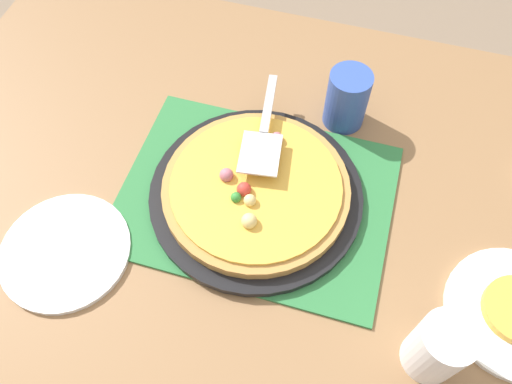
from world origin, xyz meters
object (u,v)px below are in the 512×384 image
Objects in this scene: pizza_pan at (256,194)px; pizza_server at (264,132)px; pizza at (256,188)px; cup_near at (438,348)px; plate_side at (65,251)px; cup_corner at (347,99)px.

pizza_pan is 0.11m from pizza_server.
pizza is 2.75× the size of cup_near.
pizza_pan is 1.63× the size of pizza_server.
plate_side is (0.28, 0.19, -0.03)m from pizza.
cup_corner is (-0.39, -0.42, 0.06)m from plate_side.
cup_near reaches higher than pizza_server.
pizza is at bearing 16.86° from pizza_pan.
cup_corner reaches higher than pizza.
pizza reaches higher than pizza_pan.
cup_corner reaches higher than plate_side.
pizza_server is at bearing -132.39° from plate_side.
pizza is at bearing 97.78° from pizza_server.
pizza_pan is at bearing -145.22° from plate_side.
cup_corner reaches higher than pizza_pan.
cup_near is (-0.61, 0.01, 0.06)m from plate_side.
plate_side is 0.58m from cup_corner.
pizza_server is (0.13, 0.13, 0.01)m from cup_corner.
pizza is 2.75× the size of cup_corner.
cup_near reaches higher than pizza.
cup_near is at bearing 116.70° from cup_corner.
pizza_pan is 0.02m from pizza.
plate_side is at bearing -0.51° from cup_near.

